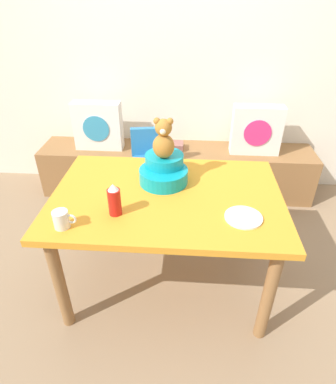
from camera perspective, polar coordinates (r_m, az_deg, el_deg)
The scene contains 13 objects.
ground_plane at distance 2.39m, azimuth -0.18°, elevation -15.39°, with size 8.00×8.00×0.00m, color #8C7256.
back_wall at distance 3.11m, azimuth 1.99°, elevation 23.94°, with size 4.40×0.10×2.60m, color silver.
window_bench at distance 3.20m, azimuth 1.42°, elevation 3.87°, with size 2.60×0.44×0.46m, color olive.
pillow_floral_left at distance 3.11m, azimuth -12.29°, elevation 11.35°, with size 0.44×0.15×0.44m.
pillow_floral_right at distance 3.05m, azimuth 15.36°, elevation 10.50°, with size 0.44×0.15×0.44m.
book_stack at distance 3.08m, azimuth 0.82°, elevation 8.15°, with size 0.20×0.14×0.06m, color #8F5A53.
dining_table at distance 1.96m, azimuth -0.21°, elevation -2.80°, with size 1.35×0.93×0.74m.
highchair at distance 2.69m, azimuth -3.17°, elevation 4.94°, with size 0.37×0.49×0.79m.
infant_seat_teal at distance 2.00m, azimuth -0.75°, elevation 3.84°, with size 0.30×0.33×0.16m.
teddy_bear at distance 1.91m, azimuth -0.80°, elevation 9.26°, with size 0.13×0.12×0.25m.
ketchup_bottle at distance 1.72m, azimuth -9.48°, elevation -1.42°, with size 0.07×0.07×0.18m.
coffee_mug at distance 1.71m, azimuth -18.29°, elevation -4.62°, with size 0.12×0.08×0.09m.
dinner_plate_near at distance 1.75m, azimuth 13.20°, elevation -4.39°, with size 0.20×0.20×0.01m, color white.
Camera 1 is at (0.12, -1.58, 1.78)m, focal length 30.15 mm.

